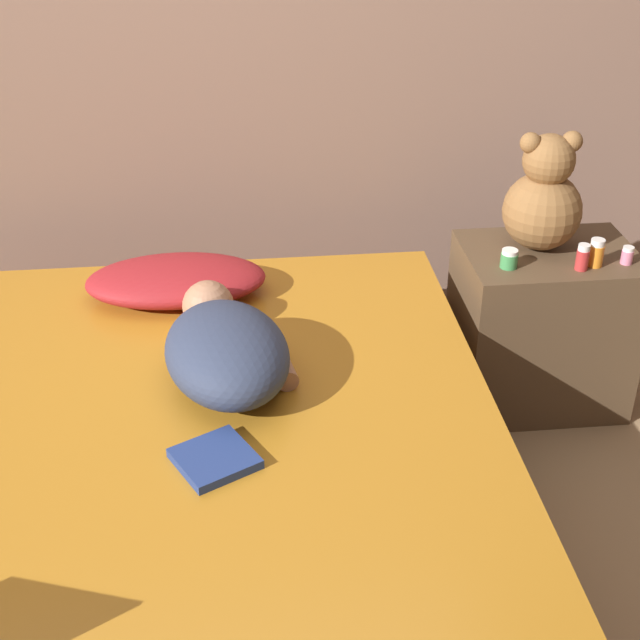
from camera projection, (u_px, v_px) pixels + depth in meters
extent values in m
plane|color=#937551|center=(172.00, 577.00, 2.42)|extent=(12.00, 12.00, 0.00)
cube|color=brown|center=(168.00, 547.00, 2.36)|extent=(1.79, 2.03, 0.23)
cube|color=#B2721E|center=(160.00, 480.00, 2.25)|extent=(1.76, 1.99, 0.23)
cube|color=brown|center=(540.00, 327.00, 3.02)|extent=(0.56, 0.41, 0.56)
ellipsoid|color=maroon|center=(176.00, 280.00, 2.81)|extent=(0.57, 0.32, 0.12)
ellipsoid|color=#2D3851|center=(227.00, 353.00, 2.37)|extent=(0.40, 0.52, 0.20)
sphere|color=#A87556|center=(208.00, 306.00, 2.63)|extent=(0.15, 0.15, 0.15)
cylinder|color=#A87556|center=(279.00, 361.00, 2.46)|extent=(0.10, 0.22, 0.06)
sphere|color=brown|center=(542.00, 211.00, 2.85)|extent=(0.25, 0.25, 0.25)
sphere|color=brown|center=(549.00, 160.00, 2.76)|extent=(0.16, 0.16, 0.16)
sphere|color=brown|center=(531.00, 143.00, 2.73)|extent=(0.07, 0.07, 0.07)
sphere|color=brown|center=(572.00, 141.00, 2.74)|extent=(0.07, 0.07, 0.07)
cylinder|color=#3D8E4C|center=(509.00, 260.00, 2.77)|extent=(0.05, 0.05, 0.05)
cylinder|color=white|center=(510.00, 252.00, 2.76)|extent=(0.05, 0.05, 0.01)
cylinder|color=#B72D2D|center=(582.00, 260.00, 2.75)|extent=(0.04, 0.04, 0.07)
cylinder|color=white|center=(584.00, 247.00, 2.73)|extent=(0.04, 0.04, 0.02)
cylinder|color=pink|center=(627.00, 257.00, 2.80)|extent=(0.04, 0.04, 0.04)
cylinder|color=white|center=(629.00, 249.00, 2.78)|extent=(0.03, 0.03, 0.01)
cylinder|color=orange|center=(596.00, 256.00, 2.77)|extent=(0.05, 0.05, 0.07)
cylinder|color=white|center=(598.00, 242.00, 2.75)|extent=(0.04, 0.04, 0.02)
cube|color=navy|center=(215.00, 459.00, 2.12)|extent=(0.23, 0.23, 0.02)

